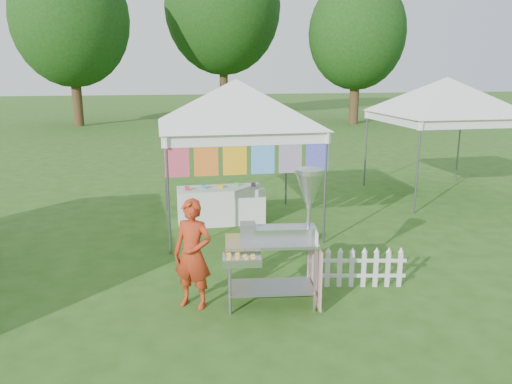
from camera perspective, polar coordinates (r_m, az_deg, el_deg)
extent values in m
plane|color=#2B4E16|center=(7.31, 2.22, -11.96)|extent=(120.00, 120.00, 0.00)
cylinder|color=#59595E|center=(8.75, -9.99, -0.48)|extent=(0.04, 0.04, 2.10)
cylinder|color=#59595E|center=(9.23, 7.90, 0.36)|extent=(0.04, 0.04, 2.10)
cylinder|color=#59595E|center=(11.52, -10.34, 2.96)|extent=(0.04, 0.04, 2.10)
cylinder|color=#59595E|center=(11.90, 3.48, 3.50)|extent=(0.04, 0.04, 2.10)
cube|color=white|center=(8.70, -0.82, 6.04)|extent=(3.00, 0.03, 0.22)
cube|color=white|center=(11.49, -3.39, 7.92)|extent=(3.00, 0.03, 0.22)
pyramid|color=white|center=(10.02, -2.34, 12.79)|extent=(4.24, 4.24, 0.90)
cylinder|color=#59595E|center=(8.69, -0.83, 6.56)|extent=(3.00, 0.03, 0.03)
cube|color=#BE1791|center=(8.61, -9.05, 3.96)|extent=(0.42, 0.01, 0.70)
cube|color=red|center=(8.64, -5.73, 4.10)|extent=(0.42, 0.01, 0.70)
cube|color=orange|center=(8.70, -2.44, 4.23)|extent=(0.42, 0.01, 0.70)
cube|color=blue|center=(8.79, 0.79, 4.34)|extent=(0.42, 0.01, 0.70)
cube|color=#30B59C|center=(8.91, 3.95, 4.43)|extent=(0.42, 0.01, 0.70)
cube|color=purple|center=(9.05, 7.02, 4.51)|extent=(0.42, 0.01, 0.70)
cylinder|color=#59595E|center=(11.65, 17.96, 2.62)|extent=(0.04, 0.04, 2.10)
cylinder|color=#59595E|center=(14.16, 12.45, 4.86)|extent=(0.04, 0.04, 2.10)
cylinder|color=#59595E|center=(15.51, 22.16, 4.93)|extent=(0.04, 0.04, 2.10)
cube|color=white|center=(12.27, 24.15, 7.12)|extent=(3.00, 0.03, 0.22)
cube|color=white|center=(14.68, 17.79, 8.58)|extent=(3.00, 0.03, 0.22)
pyramid|color=white|center=(13.40, 21.06, 12.17)|extent=(4.24, 4.24, 0.90)
cylinder|color=#59595E|center=(12.27, 24.19, 7.49)|extent=(3.00, 0.03, 0.03)
cylinder|color=#3C2315|center=(30.75, -19.82, 10.81)|extent=(0.56, 0.56, 3.96)
ellipsoid|color=#205517|center=(30.84, -20.44, 17.99)|extent=(6.40, 6.40, 7.36)
cylinder|color=#3C2315|center=(34.71, -3.70, 12.56)|extent=(0.56, 0.56, 4.84)
ellipsoid|color=#205517|center=(34.93, -3.83, 20.34)|extent=(7.60, 7.60, 8.74)
cylinder|color=#3C2315|center=(30.69, 11.18, 10.94)|extent=(0.56, 0.56, 3.52)
ellipsoid|color=#205517|center=(30.72, 11.49, 17.35)|extent=(5.60, 5.60, 6.44)
cylinder|color=gray|center=(6.67, -3.01, -10.24)|extent=(0.05, 0.05, 0.93)
cylinder|color=gray|center=(6.78, 6.76, -9.91)|extent=(0.05, 0.05, 0.93)
cylinder|color=gray|center=(7.14, -3.09, -8.55)|extent=(0.05, 0.05, 0.93)
cylinder|color=gray|center=(7.25, 6.00, -8.28)|extent=(0.05, 0.05, 0.93)
cube|color=gray|center=(7.02, 1.68, -10.79)|extent=(1.24, 0.73, 0.02)
cube|color=#B7B7BC|center=(6.77, 1.72, -5.64)|extent=(1.30, 0.77, 0.04)
cube|color=#B7B7BC|center=(6.80, 3.24, -4.68)|extent=(0.90, 0.36, 0.15)
cube|color=gray|center=(6.75, -0.93, -4.49)|extent=(0.23, 0.25, 0.23)
cylinder|color=gray|center=(6.75, 6.06, -1.66)|extent=(0.06, 0.06, 0.93)
cone|color=#B7B7BC|center=(6.68, 6.11, 0.46)|extent=(0.41, 0.41, 0.41)
cylinder|color=#B7B7BC|center=(6.63, 6.16, 2.36)|extent=(0.44, 0.44, 0.06)
cube|color=#B7B7BC|center=(6.41, -1.63, -7.76)|extent=(0.53, 0.37, 0.10)
cube|color=#CD8A8A|center=(7.02, 6.86, -9.05)|extent=(0.12, 0.77, 0.83)
cube|color=white|center=(6.54, 6.94, -5.31)|extent=(0.03, 0.14, 0.19)
imported|color=#AA2E14|center=(6.83, -7.24, -7.05)|extent=(0.66, 0.59, 1.52)
cube|color=silver|center=(7.58, 6.82, -8.78)|extent=(0.07, 0.03, 0.56)
cube|color=silver|center=(7.60, 8.18, -8.75)|extent=(0.07, 0.03, 0.56)
cube|color=silver|center=(7.63, 9.53, -8.72)|extent=(0.07, 0.03, 0.56)
cube|color=silver|center=(7.66, 10.87, -8.68)|extent=(0.07, 0.03, 0.56)
cube|color=silver|center=(7.70, 12.20, -8.64)|extent=(0.07, 0.03, 0.56)
cube|color=silver|center=(7.74, 13.52, -8.59)|extent=(0.07, 0.03, 0.56)
cube|color=silver|center=(7.78, 14.82, -8.54)|extent=(0.07, 0.03, 0.56)
cube|color=silver|center=(7.83, 16.11, -8.48)|extent=(0.07, 0.03, 0.56)
cube|color=silver|center=(7.72, 11.51, -9.34)|extent=(1.42, 0.29, 0.05)
cube|color=silver|center=(7.63, 11.59, -7.69)|extent=(1.42, 0.29, 0.05)
cube|color=white|center=(10.60, -4.04, -1.52)|extent=(1.80, 0.70, 0.76)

